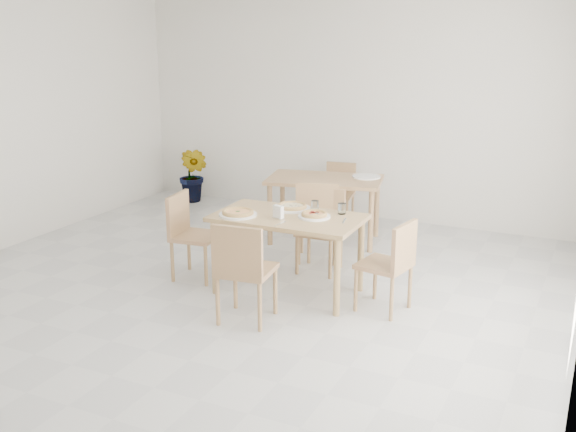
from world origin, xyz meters
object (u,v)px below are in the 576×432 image
at_px(chair_north, 322,224).
at_px(pizza_pepperoni, 314,214).
at_px(second_table, 325,186).
at_px(chair_back_n, 339,189).
at_px(plate_pepperoni, 314,216).
at_px(napkin_holder, 278,213).
at_px(potted_plant, 194,175).
at_px(plate_empty, 366,177).
at_px(plate_mushroom, 292,208).
at_px(tumbler_a, 315,206).
at_px(chair_east, 392,260).
at_px(tumbler_b, 342,209).
at_px(chair_west, 189,230).
at_px(main_table, 288,226).
at_px(pizza_margherita, 238,212).
at_px(pizza_mushroom, 292,206).
at_px(plate_margherita, 238,215).
at_px(chair_south, 243,266).
at_px(chair_back_s, 318,215).

height_order(chair_north, pizza_pepperoni, chair_north).
relative_size(second_table, chair_back_n, 1.85).
relative_size(plate_pepperoni, pizza_pepperoni, 0.97).
height_order(chair_north, napkin_holder, napkin_holder).
bearing_deg(potted_plant, plate_empty, -12.39).
height_order(plate_mushroom, tumbler_a, tumbler_a).
bearing_deg(chair_east, plate_pepperoni, -85.08).
bearing_deg(tumbler_b, chair_west, -167.18).
relative_size(pizza_pepperoni, tumbler_a, 3.22).
height_order(main_table, plate_mushroom, plate_mushroom).
xyz_separation_m(chair_east, napkin_holder, (-1.04, -0.12, 0.33)).
bearing_deg(chair_north, chair_west, -148.17).
relative_size(pizza_pepperoni, chair_back_n, 0.40).
xyz_separation_m(plate_pepperoni, pizza_margherita, (-0.66, -0.25, 0.02)).
xyz_separation_m(main_table, pizza_mushroom, (-0.06, 0.22, 0.13)).
relative_size(chair_west, plate_margherita, 2.43).
bearing_deg(chair_west, pizza_mushroom, -81.42).
relative_size(chair_east, napkin_holder, 6.57).
distance_m(chair_west, pizza_pepperoni, 1.34).
bearing_deg(chair_west, chair_north, -61.38).
bearing_deg(plate_mushroom, chair_east, -12.56).
relative_size(plate_mushroom, pizza_pepperoni, 1.14).
height_order(plate_margherita, second_table, plate_margherita).
relative_size(plate_mushroom, tumbler_b, 3.50).
distance_m(chair_back_n, potted_plant, 2.25).
distance_m(napkin_holder, plate_empty, 1.99).
relative_size(napkin_holder, second_table, 0.09).
xyz_separation_m(napkin_holder, chair_back_n, (-0.39, 2.50, -0.36)).
height_order(main_table, pizza_margherita, pizza_margherita).
distance_m(chair_south, pizza_margherita, 0.76).
xyz_separation_m(plate_mushroom, tumbler_b, (0.49, 0.05, 0.04)).
bearing_deg(napkin_holder, pizza_pepperoni, 53.32).
bearing_deg(plate_pepperoni, tumbler_b, 50.97).
xyz_separation_m(main_table, chair_back_n, (-0.42, 2.36, -0.21)).
bearing_deg(chair_east, chair_south, -43.41).
bearing_deg(tumbler_a, plate_mushroom, -166.38).
bearing_deg(second_table, plate_pepperoni, -82.94).
xyz_separation_m(main_table, chair_north, (0.03, 0.73, -0.17)).
height_order(plate_mushroom, pizza_pepperoni, pizza_pepperoni).
relative_size(chair_west, chair_back_n, 1.11).
height_order(chair_west, pizza_mushroom, chair_west).
distance_m(plate_pepperoni, pizza_pepperoni, 0.02).
bearing_deg(chair_back_s, chair_south, 71.82).
height_order(chair_east, chair_back_s, chair_back_s).
xyz_separation_m(chair_south, chair_north, (0.07, 1.52, -0.03)).
bearing_deg(potted_plant, pizza_margherita, -49.68).
bearing_deg(tumbler_b, pizza_mushroom, -173.69).
height_order(chair_north, chair_back_s, chair_back_s).
height_order(main_table, plate_pepperoni, plate_pepperoni).
relative_size(chair_north, pizza_margherita, 2.39).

